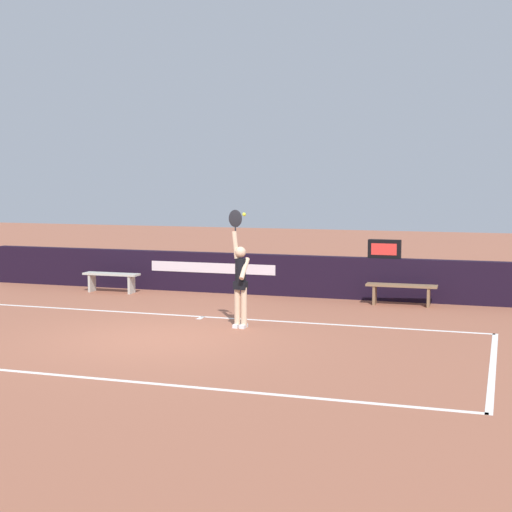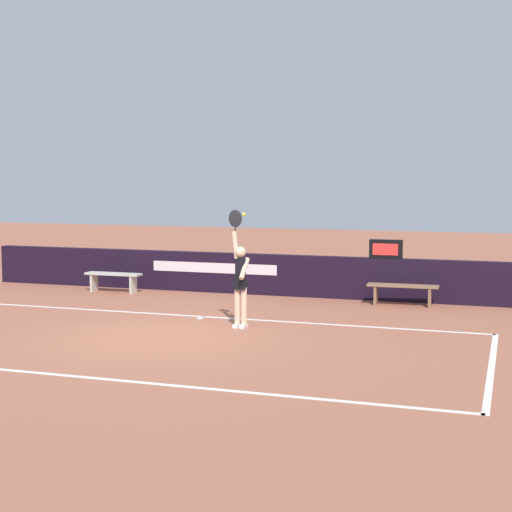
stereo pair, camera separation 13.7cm
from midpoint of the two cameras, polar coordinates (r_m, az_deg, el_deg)
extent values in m
plane|color=#9D5A42|center=(14.48, -7.56, -6.00)|extent=(60.00, 60.00, 0.00)
cube|color=white|center=(16.52, -4.14, -4.48)|extent=(11.87, 0.10, 0.00)
cube|color=white|center=(11.98, -13.64, -8.61)|extent=(11.87, 0.10, 0.00)
cube|color=white|center=(12.80, 16.75, -7.76)|extent=(0.10, 5.30, 0.00)
cube|color=white|center=(16.38, -4.34, -4.57)|extent=(0.10, 0.30, 0.00)
cube|color=black|center=(19.58, -0.42, -1.34)|extent=(14.98, 0.27, 1.02)
cube|color=silver|center=(19.80, -3.46, -0.88)|extent=(3.38, 0.01, 0.26)
cube|color=black|center=(18.73, 9.24, 0.52)|extent=(0.78, 0.19, 0.45)
cube|color=red|center=(18.63, 9.19, 0.49)|extent=(0.61, 0.01, 0.28)
cylinder|color=beige|center=(15.23, -1.15, -3.82)|extent=(0.12, 0.12, 0.80)
cylinder|color=beige|center=(15.29, -1.65, -3.79)|extent=(0.12, 0.12, 0.80)
cube|color=white|center=(15.28, -1.18, -5.19)|extent=(0.11, 0.24, 0.07)
cube|color=white|center=(15.33, -1.67, -5.15)|extent=(0.11, 0.24, 0.07)
cylinder|color=black|center=(15.16, -1.41, -1.26)|extent=(0.21, 0.21, 0.57)
cube|color=black|center=(15.19, -1.41, -2.17)|extent=(0.25, 0.21, 0.16)
sphere|color=beige|center=(15.12, -1.41, 0.29)|extent=(0.21, 0.21, 0.21)
cylinder|color=beige|center=(15.14, -1.79, 0.83)|extent=(0.15, 0.10, 0.54)
cylinder|color=beige|center=(15.05, -1.12, -0.94)|extent=(0.11, 0.40, 0.42)
ellipsoid|color=black|center=(15.11, -1.79, 2.78)|extent=(0.28, 0.04, 0.34)
cylinder|color=black|center=(15.12, -1.79, 2.06)|extent=(0.03, 0.03, 0.18)
sphere|color=#CBDD33|center=(14.73, -1.15, 3.08)|extent=(0.07, 0.07, 0.07)
cube|color=#856547|center=(18.13, 10.46, -2.15)|extent=(1.63, 0.40, 0.05)
cube|color=#856547|center=(18.24, 8.51, -2.81)|extent=(0.07, 0.32, 0.47)
cube|color=#856547|center=(18.11, 12.39, -2.95)|extent=(0.07, 0.32, 0.47)
cube|color=beige|center=(20.19, -10.80, -1.32)|extent=(1.49, 0.38, 0.05)
cube|color=beige|center=(20.49, -12.18, -1.91)|extent=(0.06, 0.32, 0.48)
cube|color=beige|center=(19.97, -9.35, -2.06)|extent=(0.06, 0.32, 0.48)
camera|label=1|loc=(0.07, -90.26, -0.03)|focal=54.31mm
camera|label=2|loc=(0.07, 89.74, 0.03)|focal=54.31mm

